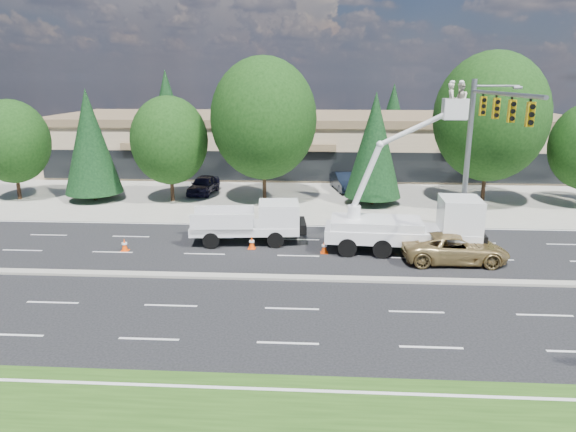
# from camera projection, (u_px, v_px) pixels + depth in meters

# --- Properties ---
(ground) EXTENTS (140.00, 140.00, 0.00)m
(ground) POSITION_uv_depth(u_px,v_px,m) (295.00, 279.00, 23.89)
(ground) COLOR black
(ground) RESTS_ON ground
(concrete_apron) EXTENTS (140.00, 22.00, 0.01)m
(concrete_apron) POSITION_uv_depth(u_px,v_px,m) (306.00, 189.00, 43.16)
(concrete_apron) COLOR gray
(concrete_apron) RESTS_ON ground
(road_median) EXTENTS (120.00, 0.55, 0.12)m
(road_median) POSITION_uv_depth(u_px,v_px,m) (295.00, 278.00, 23.87)
(road_median) COLOR gray
(road_median) RESTS_ON ground
(strip_mall) EXTENTS (50.40, 15.40, 5.50)m
(strip_mall) POSITION_uv_depth(u_px,v_px,m) (309.00, 141.00, 52.03)
(strip_mall) COLOR tan
(strip_mall) RESTS_ON ground
(tree_front_a) EXTENTS (5.45, 5.45, 7.56)m
(tree_front_a) POSITION_uv_depth(u_px,v_px,m) (12.00, 142.00, 38.45)
(tree_front_a) COLOR #332114
(tree_front_a) RESTS_ON ground
(tree_front_b) EXTENTS (4.22, 4.22, 8.33)m
(tree_front_b) POSITION_uv_depth(u_px,v_px,m) (90.00, 142.00, 38.09)
(tree_front_b) COLOR #332114
(tree_front_b) RESTS_ON ground
(tree_front_c) EXTENTS (5.65, 5.65, 7.85)m
(tree_front_c) POSITION_uv_depth(u_px,v_px,m) (169.00, 141.00, 37.71)
(tree_front_c) COLOR #332114
(tree_front_c) RESTS_ON ground
(tree_front_d) EXTENTS (7.65, 7.65, 10.61)m
(tree_front_d) POSITION_uv_depth(u_px,v_px,m) (264.00, 119.00, 36.89)
(tree_front_d) COLOR #332114
(tree_front_d) RESTS_ON ground
(tree_front_e) EXTENTS (4.13, 4.13, 8.14)m
(tree_front_e) POSITION_uv_depth(u_px,v_px,m) (374.00, 145.00, 36.91)
(tree_front_e) COLOR #332114
(tree_front_e) RESTS_ON ground
(tree_front_f) EXTENTS (7.88, 7.88, 10.93)m
(tree_front_f) POSITION_uv_depth(u_px,v_px,m) (491.00, 117.00, 35.92)
(tree_front_f) COLOR #332114
(tree_front_f) RESTS_ON ground
(tree_back_a) EXTENTS (5.09, 5.09, 10.04)m
(tree_back_a) POSITION_uv_depth(u_px,v_px,m) (167.00, 108.00, 63.98)
(tree_back_a) COLOR #332114
(tree_back_a) RESTS_ON ground
(tree_back_b) EXTENTS (4.97, 4.97, 9.79)m
(tree_back_b) POSITION_uv_depth(u_px,v_px,m) (279.00, 110.00, 63.21)
(tree_back_b) COLOR #332114
(tree_back_b) RESTS_ON ground
(tree_back_c) EXTENTS (4.26, 4.26, 8.40)m
(tree_back_c) POSITION_uv_depth(u_px,v_px,m) (393.00, 116.00, 62.61)
(tree_back_c) COLOR #332114
(tree_back_c) RESTS_ON ground
(tree_back_d) EXTENTS (4.81, 4.81, 9.48)m
(tree_back_d) POSITION_uv_depth(u_px,v_px,m) (494.00, 112.00, 61.77)
(tree_back_d) COLOR #332114
(tree_back_d) RESTS_ON ground
(signal_mast) EXTENTS (2.76, 10.16, 9.00)m
(signal_mast) POSITION_uv_depth(u_px,v_px,m) (482.00, 134.00, 28.52)
(signal_mast) COLOR gray
(signal_mast) RESTS_ON ground
(utility_pickup) EXTENTS (6.23, 2.84, 2.32)m
(utility_pickup) POSITION_uv_depth(u_px,v_px,m) (253.00, 226.00, 28.99)
(utility_pickup) COLOR white
(utility_pickup) RESTS_ON ground
(bucket_truck) EXTENTS (8.11, 2.98, 8.95)m
(bucket_truck) POSITION_uv_depth(u_px,v_px,m) (416.00, 218.00, 27.03)
(bucket_truck) COLOR white
(bucket_truck) RESTS_ON ground
(traffic_cone_a) EXTENTS (0.40, 0.40, 0.70)m
(traffic_cone_a) POSITION_uv_depth(u_px,v_px,m) (125.00, 245.00, 27.67)
(traffic_cone_a) COLOR #FF4708
(traffic_cone_a) RESTS_ON ground
(traffic_cone_b) EXTENTS (0.40, 0.40, 0.70)m
(traffic_cone_b) POSITION_uv_depth(u_px,v_px,m) (252.00, 243.00, 28.03)
(traffic_cone_b) COLOR #FF4708
(traffic_cone_b) RESTS_ON ground
(traffic_cone_c) EXTENTS (0.40, 0.40, 0.70)m
(traffic_cone_c) POSITION_uv_depth(u_px,v_px,m) (324.00, 247.00, 27.34)
(traffic_cone_c) COLOR #FF4708
(traffic_cone_c) RESTS_ON ground
(minivan) EXTENTS (5.36, 2.58, 1.47)m
(minivan) POSITION_uv_depth(u_px,v_px,m) (455.00, 248.00, 25.94)
(minivan) COLOR #A68B50
(minivan) RESTS_ON ground
(parked_car_west) EXTENTS (2.21, 4.46, 1.46)m
(parked_car_west) POSITION_uv_depth(u_px,v_px,m) (204.00, 185.00, 41.25)
(parked_car_west) COLOR black
(parked_car_west) RESTS_ON ground
(parked_car_east) EXTENTS (2.46, 4.71, 1.48)m
(parked_car_east) POSITION_uv_depth(u_px,v_px,m) (345.00, 182.00, 42.49)
(parked_car_east) COLOR black
(parked_car_east) RESTS_ON ground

